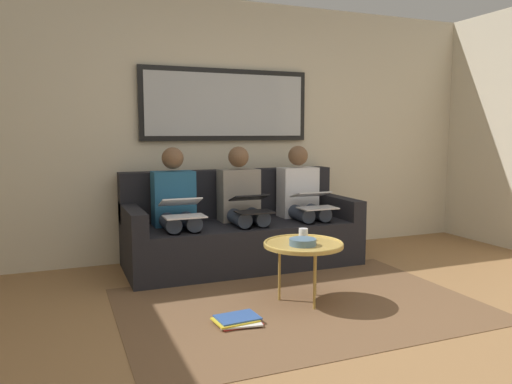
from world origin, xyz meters
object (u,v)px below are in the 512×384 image
Objects in this scene: person_middle at (242,203)px; person_right at (176,206)px; bowl at (303,242)px; person_left at (302,199)px; laptop_white at (182,208)px; magazine_stack at (238,320)px; cup at (303,234)px; laptop_black at (251,204)px; laptop_silver at (314,200)px; coffee_table at (303,245)px; couch at (240,232)px; framed_mirror at (226,105)px.

person_right is (0.64, 0.00, 0.00)m from person_middle.
person_left is (-0.62, -1.21, 0.13)m from bowl.
laptop_white is 1.29m from magazine_stack.
person_left is (-0.53, -1.05, 0.11)m from cup.
laptop_white is at bearing -0.20° from laptop_black.
laptop_white is (1.28, -0.00, -0.00)m from laptop_silver.
bowl is (0.04, 0.06, 0.04)m from coffee_table.
couch is 1.14m from cup.
framed_mirror is at bearing -89.32° from bowl.
cup is 0.18m from bowl.
magazine_stack is at bearing 94.70° from laptop_white.
laptop_white is at bearing -47.50° from cup.
laptop_silver is 0.64m from laptop_black.
person_middle is at bearing -159.64° from laptop_white.
person_left reaches higher than magazine_stack.
person_middle is (0.64, 0.00, 0.00)m from person_left.
framed_mirror is at bearing -144.48° from person_right.
laptop_black reaches higher than coffee_table.
couch is 1.30m from framed_mirror.
laptop_black is 0.32× the size of person_right.
magazine_stack is at bearing 43.70° from laptop_silver.
framed_mirror is at bearing -47.51° from laptop_silver.
coffee_table is 0.52× the size of person_left.
coffee_table reaches higher than magazine_stack.
framed_mirror is 1.98m from bowl.
magazine_stack is (1.19, 1.38, -0.58)m from person_left.
person_left is at bearing -169.49° from laptop_white.
bowl is 0.17× the size of person_middle.
person_right is (0.64, -0.24, -0.02)m from laptop_black.
couch is 6.15× the size of laptop_white.
coffee_table is 0.77m from magazine_stack.
laptop_silver reaches higher than magazine_stack.
person_middle is at bearing -111.67° from magazine_stack.
coffee_table is 0.52× the size of person_middle.
person_middle is 3.19× the size of laptop_white.
person_left and person_middle have the same top height.
framed_mirror is 4.94× the size of laptop_white.
framed_mirror reaches higher than laptop_silver.
person_middle is 0.68m from laptop_white.
laptop_black is at bearing -86.29° from coffee_table.
laptop_black is 1.11× the size of magazine_stack.
cup is 0.08× the size of person_middle.
laptop_white is at bearing 90.00° from person_right.
person_left is at bearing 173.87° from couch.
couch is 11.04× the size of bowl.
cup is at bearing -153.75° from magazine_stack.
coffee_table is 0.08m from bowl.
cup is 0.83m from laptop_black.
laptop_white is (0.64, 0.24, 0.02)m from person_middle.
coffee_table is 1.30m from person_left.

